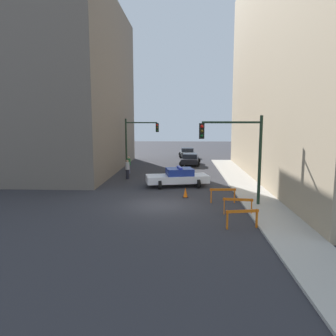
{
  "coord_description": "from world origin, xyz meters",
  "views": [
    {
      "loc": [
        1.42,
        -18.98,
        5.04
      ],
      "look_at": [
        0.25,
        6.41,
        1.32
      ],
      "focal_mm": 35.0,
      "sensor_mm": 36.0,
      "label": 1
    }
  ],
  "objects_px": {
    "traffic_light_near": "(240,146)",
    "barrier_mid": "(238,203)",
    "pedestrian_corner": "(129,165)",
    "barrier_back": "(223,193)",
    "traffic_cone": "(185,193)",
    "barrier_front": "(242,216)",
    "pedestrian_crossing": "(127,169)",
    "traffic_light_far": "(137,137)",
    "police_car": "(178,177)",
    "parked_car_near": "(190,159)",
    "parked_car_mid": "(187,152)"
  },
  "relations": [
    {
      "from": "traffic_light_near",
      "to": "barrier_back",
      "type": "xyz_separation_m",
      "value": [
        -0.84,
        0.65,
        -2.91
      ]
    },
    {
      "from": "pedestrian_crossing",
      "to": "traffic_light_far",
      "type": "bearing_deg",
      "value": 179.01
    },
    {
      "from": "pedestrian_crossing",
      "to": "barrier_back",
      "type": "bearing_deg",
      "value": 41.92
    },
    {
      "from": "barrier_back",
      "to": "traffic_cone",
      "type": "xyz_separation_m",
      "value": [
        -2.28,
        1.3,
        -0.3
      ]
    },
    {
      "from": "pedestrian_corner",
      "to": "barrier_back",
      "type": "distance_m",
      "value": 13.2
    },
    {
      "from": "barrier_back",
      "to": "parked_car_near",
      "type": "bearing_deg",
      "value": 95.46
    },
    {
      "from": "parked_car_near",
      "to": "barrier_back",
      "type": "height_order",
      "value": "parked_car_near"
    },
    {
      "from": "pedestrian_crossing",
      "to": "traffic_cone",
      "type": "height_order",
      "value": "pedestrian_crossing"
    },
    {
      "from": "pedestrian_crossing",
      "to": "pedestrian_corner",
      "type": "xyz_separation_m",
      "value": [
        -0.35,
        2.81,
        0.0
      ]
    },
    {
      "from": "pedestrian_crossing",
      "to": "barrier_front",
      "type": "distance_m",
      "value": 14.88
    },
    {
      "from": "traffic_light_far",
      "to": "parked_car_near",
      "type": "bearing_deg",
      "value": 33.54
    },
    {
      "from": "traffic_light_far",
      "to": "traffic_light_near",
      "type": "bearing_deg",
      "value": -60.41
    },
    {
      "from": "parked_car_near",
      "to": "pedestrian_corner",
      "type": "height_order",
      "value": "pedestrian_corner"
    },
    {
      "from": "pedestrian_corner",
      "to": "traffic_light_near",
      "type": "bearing_deg",
      "value": -98.08
    },
    {
      "from": "parked_car_mid",
      "to": "pedestrian_corner",
      "type": "height_order",
      "value": "pedestrian_corner"
    },
    {
      "from": "traffic_light_far",
      "to": "barrier_back",
      "type": "height_order",
      "value": "traffic_light_far"
    },
    {
      "from": "parked_car_near",
      "to": "pedestrian_corner",
      "type": "distance_m",
      "value": 8.74
    },
    {
      "from": "traffic_light_far",
      "to": "pedestrian_crossing",
      "type": "bearing_deg",
      "value": -90.67
    },
    {
      "from": "traffic_light_near",
      "to": "barrier_mid",
      "type": "height_order",
      "value": "traffic_light_near"
    },
    {
      "from": "parked_car_near",
      "to": "traffic_cone",
      "type": "xyz_separation_m",
      "value": [
        -0.64,
        -15.88,
        -0.36
      ]
    },
    {
      "from": "barrier_front",
      "to": "barrier_back",
      "type": "distance_m",
      "value": 4.83
    },
    {
      "from": "parked_car_near",
      "to": "barrier_front",
      "type": "relative_size",
      "value": 2.8
    },
    {
      "from": "pedestrian_crossing",
      "to": "traffic_cone",
      "type": "bearing_deg",
      "value": 36.28
    },
    {
      "from": "traffic_light_far",
      "to": "pedestrian_corner",
      "type": "height_order",
      "value": "traffic_light_far"
    },
    {
      "from": "parked_car_near",
      "to": "police_car",
      "type": "bearing_deg",
      "value": -91.16
    },
    {
      "from": "pedestrian_crossing",
      "to": "barrier_mid",
      "type": "distance_m",
      "value": 13.07
    },
    {
      "from": "barrier_front",
      "to": "traffic_light_far",
      "type": "bearing_deg",
      "value": 112.3
    },
    {
      "from": "police_car",
      "to": "barrier_back",
      "type": "distance_m",
      "value": 5.7
    },
    {
      "from": "traffic_light_near",
      "to": "barrier_mid",
      "type": "distance_m",
      "value": 3.49
    },
    {
      "from": "police_car",
      "to": "traffic_light_near",
      "type": "bearing_deg",
      "value": -158.0
    },
    {
      "from": "traffic_light_far",
      "to": "pedestrian_corner",
      "type": "distance_m",
      "value": 3.73
    },
    {
      "from": "barrier_mid",
      "to": "parked_car_near",
      "type": "bearing_deg",
      "value": 96.2
    },
    {
      "from": "parked_car_mid",
      "to": "pedestrian_corner",
      "type": "relative_size",
      "value": 2.63
    },
    {
      "from": "pedestrian_corner",
      "to": "barrier_mid",
      "type": "bearing_deg",
      "value": -103.23
    },
    {
      "from": "barrier_back",
      "to": "police_car",
      "type": "bearing_deg",
      "value": 120.04
    },
    {
      "from": "traffic_light_far",
      "to": "barrier_mid",
      "type": "bearing_deg",
      "value": -64.39
    },
    {
      "from": "barrier_front",
      "to": "traffic_cone",
      "type": "distance_m",
      "value": 6.66
    },
    {
      "from": "traffic_light_near",
      "to": "barrier_front",
      "type": "bearing_deg",
      "value": -97.11
    },
    {
      "from": "parked_car_near",
      "to": "parked_car_mid",
      "type": "distance_m",
      "value": 7.74
    },
    {
      "from": "barrier_back",
      "to": "barrier_front",
      "type": "bearing_deg",
      "value": -86.16
    },
    {
      "from": "traffic_light_near",
      "to": "barrier_mid",
      "type": "bearing_deg",
      "value": -100.38
    },
    {
      "from": "traffic_light_far",
      "to": "parked_car_mid",
      "type": "bearing_deg",
      "value": 65.11
    },
    {
      "from": "pedestrian_crossing",
      "to": "pedestrian_corner",
      "type": "distance_m",
      "value": 2.83
    },
    {
      "from": "traffic_light_far",
      "to": "pedestrian_corner",
      "type": "xyz_separation_m",
      "value": [
        -0.42,
        -2.71,
        -2.54
      ]
    },
    {
      "from": "pedestrian_crossing",
      "to": "pedestrian_corner",
      "type": "relative_size",
      "value": 1.0
    },
    {
      "from": "parked_car_near",
      "to": "pedestrian_corner",
      "type": "xyz_separation_m",
      "value": [
        -5.96,
        -6.39,
        0.19
      ]
    },
    {
      "from": "barrier_front",
      "to": "barrier_back",
      "type": "height_order",
      "value": "same"
    },
    {
      "from": "barrier_front",
      "to": "police_car",
      "type": "bearing_deg",
      "value": 108.04
    },
    {
      "from": "pedestrian_crossing",
      "to": "traffic_cone",
      "type": "xyz_separation_m",
      "value": [
        4.97,
        -6.69,
        -0.54
      ]
    },
    {
      "from": "police_car",
      "to": "pedestrian_corner",
      "type": "height_order",
      "value": "pedestrian_corner"
    }
  ]
}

